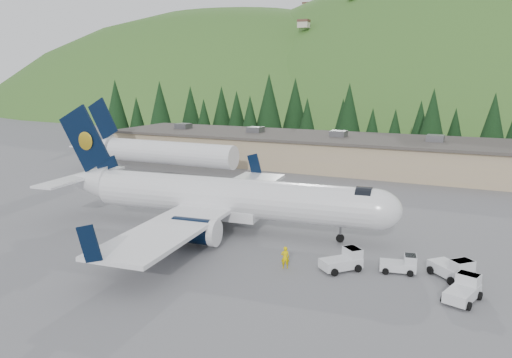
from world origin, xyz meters
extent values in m
plane|color=slate|center=(0.00, 0.00, 0.00)|extent=(600.00, 600.00, 0.00)
cylinder|color=white|center=(0.00, 0.00, 3.34)|extent=(27.70, 6.30, 3.69)
ellipsoid|color=white|center=(13.67, 1.31, 3.34)|extent=(5.13, 4.13, 3.69)
cylinder|color=black|center=(12.70, 1.22, 3.78)|extent=(1.66, 3.16, 3.04)
cone|color=white|center=(-16.60, -1.60, 3.73)|extent=(6.21, 4.23, 3.69)
cube|color=white|center=(-0.98, -0.09, 1.79)|extent=(8.11, 3.88, 0.98)
cube|color=white|center=(-1.95, -0.19, 2.35)|extent=(8.56, 33.72, 0.34)
cube|color=black|center=(-5.01, 16.27, 3.63)|extent=(1.99, 0.34, 2.82)
cube|color=black|center=(-1.82, -16.93, 3.63)|extent=(1.99, 0.34, 2.82)
cylinder|color=black|center=(-1.52, 5.57, 1.52)|extent=(4.32, 2.64, 2.26)
cylinder|color=white|center=(0.33, 5.75, 1.52)|extent=(0.81, 2.44, 2.39)
cube|color=white|center=(-1.52, 5.57, 2.06)|extent=(2.17, 0.45, 0.88)
cylinder|color=black|center=(-0.43, -5.76, 1.52)|extent=(4.32, 2.64, 2.26)
cylinder|color=white|center=(1.42, -5.58, 1.52)|extent=(0.81, 2.44, 2.39)
cube|color=white|center=(-0.43, -5.76, 2.06)|extent=(2.17, 0.45, 0.88)
cube|color=black|center=(-16.41, -1.58, 8.32)|extent=(6.07, 0.87, 7.20)
ellipsoid|color=gold|center=(-16.23, -1.36, 8.12)|extent=(1.95, 0.36, 1.94)
ellipsoid|color=gold|center=(-16.19, -1.75, 8.12)|extent=(1.95, 0.36, 1.94)
cube|color=black|center=(-13.87, -1.33, 5.77)|extent=(2.72, 0.50, 1.95)
cube|color=white|center=(-17.09, -1.64, 4.22)|extent=(3.71, 12.45, 0.22)
cylinder|color=slate|center=(10.74, 1.03, 0.88)|extent=(0.21, 0.21, 1.77)
cylinder|color=black|center=(10.74, 1.03, 0.37)|extent=(0.77, 0.34, 0.75)
cylinder|color=slate|center=(-3.18, 2.36, 0.98)|extent=(0.26, 0.26, 1.96)
cylinder|color=black|center=(-2.79, 2.39, 0.54)|extent=(1.11, 0.44, 1.08)
cylinder|color=black|center=(-3.57, 2.32, 0.54)|extent=(1.11, 0.44, 1.08)
cylinder|color=slate|center=(-2.68, -2.92, 0.98)|extent=(0.26, 0.26, 1.96)
cylinder|color=black|center=(-2.29, -2.88, 0.54)|extent=(1.11, 0.44, 1.08)
cylinder|color=black|center=(-3.07, -2.96, 0.54)|extent=(1.11, 0.44, 1.08)
cylinder|color=white|center=(-22.00, 22.00, 3.20)|extent=(22.00, 3.60, 3.60)
cone|color=white|center=(-36.00, 22.00, 3.40)|extent=(5.00, 3.60, 3.60)
cube|color=black|center=(-35.00, 22.00, 8.00)|extent=(5.82, 0.28, 6.89)
cube|color=white|center=(-36.00, 22.00, 4.00)|extent=(2.40, 11.00, 0.20)
cube|color=silver|center=(16.67, -4.02, 0.49)|extent=(2.91, 1.85, 0.63)
cube|color=silver|center=(17.55, -3.84, 1.03)|extent=(1.13, 1.41, 0.81)
cube|color=black|center=(17.55, -3.84, 1.39)|extent=(1.02, 1.30, 0.09)
cylinder|color=black|center=(17.41, -3.14, 0.25)|extent=(0.53, 0.29, 0.50)
cylinder|color=black|center=(17.69, -4.55, 0.25)|extent=(0.53, 0.29, 0.50)
cylinder|color=black|center=(15.65, -3.49, 0.25)|extent=(0.53, 0.29, 0.50)
cylinder|color=black|center=(15.93, -4.90, 0.25)|extent=(0.53, 0.29, 0.50)
cube|color=silver|center=(20.42, -3.50, 0.61)|extent=(3.52, 3.48, 0.77)
cube|color=silver|center=(21.21, -4.27, 1.27)|extent=(1.86, 1.87, 0.99)
cube|color=black|center=(21.21, -4.27, 1.71)|extent=(1.71, 1.72, 0.11)
cylinder|color=black|center=(21.82, -3.63, 0.31)|extent=(0.61, 0.60, 0.62)
cylinder|color=black|center=(20.60, -4.90, 0.31)|extent=(0.61, 0.60, 0.62)
cylinder|color=black|center=(20.24, -2.10, 0.31)|extent=(0.61, 0.60, 0.62)
cylinder|color=black|center=(19.02, -3.37, 0.31)|extent=(0.61, 0.60, 0.62)
cube|color=silver|center=(21.43, -7.44, 0.57)|extent=(2.37, 3.40, 0.72)
cube|color=silver|center=(21.73, -6.46, 1.18)|extent=(1.68, 1.40, 0.93)
cube|color=black|center=(21.73, -6.46, 1.59)|extent=(1.55, 1.27, 0.10)
cylinder|color=black|center=(20.95, -6.22, 0.29)|extent=(0.38, 0.62, 0.58)
cylinder|color=black|center=(22.52, -6.70, 0.29)|extent=(0.38, 0.62, 0.58)
cylinder|color=black|center=(20.35, -8.19, 0.29)|extent=(0.38, 0.62, 0.58)
cylinder|color=black|center=(21.92, -8.66, 0.29)|extent=(0.38, 0.62, 0.58)
cube|color=tan|center=(-5.00, 38.00, 2.40)|extent=(70.00, 16.00, 4.80)
cube|color=#47423D|center=(-5.00, 38.00, 4.95)|extent=(71.00, 17.00, 0.40)
cube|color=slate|center=(-30.00, 38.00, 5.60)|extent=(2.50, 2.50, 1.00)
cube|color=slate|center=(-15.00, 38.00, 5.60)|extent=(2.50, 2.50, 1.00)
cube|color=slate|center=(0.00, 38.00, 5.60)|extent=(2.50, 2.50, 1.00)
cube|color=slate|center=(15.00, 38.00, 5.60)|extent=(2.50, 2.50, 1.00)
cube|color=silver|center=(12.60, -5.50, 0.57)|extent=(3.28, 3.36, 0.73)
cube|color=silver|center=(13.31, -4.73, 1.20)|extent=(1.78, 1.76, 0.94)
cube|color=black|center=(13.31, -4.73, 1.62)|extent=(1.63, 1.61, 0.10)
cylinder|color=black|center=(12.70, -4.16, 0.29)|extent=(0.57, 0.58, 0.58)
cylinder|color=black|center=(13.92, -5.30, 0.29)|extent=(0.57, 0.58, 0.58)
cylinder|color=black|center=(11.27, -5.69, 0.29)|extent=(0.57, 0.58, 0.58)
cylinder|color=black|center=(12.50, -6.83, 0.29)|extent=(0.57, 0.58, 0.58)
imported|color=#EACA00|center=(8.54, -6.95, 0.89)|extent=(0.77, 0.67, 1.79)
cone|color=black|center=(-60.36, 55.04, 8.05)|extent=(5.90, 5.90, 12.08)
cone|color=black|center=(-55.97, 57.23, 5.68)|extent=(4.17, 4.17, 8.52)
cone|color=black|center=(-50.82, 59.60, 6.70)|extent=(4.91, 4.91, 10.05)
cone|color=black|center=(-46.79, 54.23, 7.90)|extent=(5.79, 5.79, 11.85)
cone|color=black|center=(-43.84, 62.56, 7.16)|extent=(5.25, 5.25, 10.74)
cone|color=black|center=(-37.37, 57.89, 5.61)|extent=(4.11, 4.11, 8.41)
cone|color=black|center=(-34.63, 61.43, 7.21)|extent=(5.29, 5.29, 10.82)
cone|color=black|center=(-29.76, 59.59, 6.67)|extent=(4.89, 4.89, 10.01)
cone|color=black|center=(-25.57, 57.82, 6.16)|extent=(4.52, 4.52, 9.24)
cone|color=black|center=(-22.02, 60.04, 8.83)|extent=(6.48, 6.48, 13.25)
cone|color=black|center=(-17.40, 64.07, 8.29)|extent=(6.08, 6.08, 12.43)
cone|color=black|center=(-13.50, 61.12, 5.90)|extent=(4.32, 4.32, 8.84)
cone|color=black|center=(-7.36, 67.45, 5.74)|extent=(4.21, 4.21, 8.61)
cone|color=black|center=(-4.97, 63.32, 7.71)|extent=(5.65, 5.65, 11.56)
cone|color=black|center=(0.15, 63.24, 4.80)|extent=(3.52, 3.52, 7.21)
cone|color=black|center=(5.58, 58.35, 4.93)|extent=(3.61, 3.61, 7.39)
cone|color=black|center=(9.15, 67.69, 5.70)|extent=(4.18, 4.18, 8.55)
cone|color=black|center=(12.60, 56.33, 7.26)|extent=(5.33, 5.33, 10.89)
cone|color=black|center=(16.43, 59.44, 5.17)|extent=(3.79, 3.79, 7.75)
cone|color=black|center=(22.84, 55.59, 6.92)|extent=(5.08, 5.08, 10.38)
ellipsoid|color=#2D5A1E|center=(-90.00, 170.00, -75.00)|extent=(336.00, 240.00, 240.00)
camera|label=1|loc=(22.05, -41.37, 14.75)|focal=35.00mm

